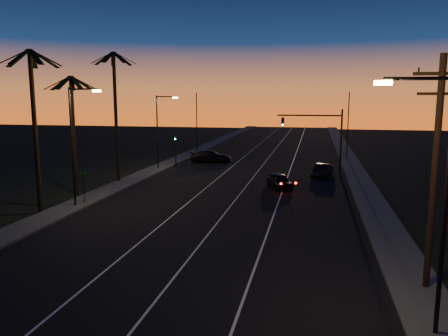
% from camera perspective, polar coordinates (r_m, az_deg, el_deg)
% --- Properties ---
extents(road, '(20.00, 170.00, 0.01)m').
position_cam_1_polar(road, '(40.69, 2.12, -2.50)').
color(road, black).
rests_on(road, ground).
extents(sidewalk_left, '(2.40, 170.00, 0.16)m').
position_cam_1_polar(sidewalk_left, '(43.92, -12.45, -1.75)').
color(sidewalk_left, '#343431').
rests_on(sidewalk_left, ground).
extents(sidewalk_right, '(2.40, 170.00, 0.16)m').
position_cam_1_polar(sidewalk_right, '(40.38, 18.01, -2.94)').
color(sidewalk_right, '#343431').
rests_on(sidewalk_right, ground).
extents(lane_stripe_left, '(0.12, 160.00, 0.01)m').
position_cam_1_polar(lane_stripe_left, '(41.28, -1.99, -2.32)').
color(lane_stripe_left, silver).
rests_on(lane_stripe_left, road).
extents(lane_stripe_mid, '(0.12, 160.00, 0.01)m').
position_cam_1_polar(lane_stripe_mid, '(40.61, 2.81, -2.51)').
color(lane_stripe_mid, silver).
rests_on(lane_stripe_mid, road).
extents(lane_stripe_right, '(0.12, 160.00, 0.01)m').
position_cam_1_polar(lane_stripe_right, '(40.22, 7.75, -2.70)').
color(lane_stripe_right, silver).
rests_on(lane_stripe_right, road).
extents(palm_near, '(4.25, 4.16, 11.53)m').
position_cam_1_polar(palm_near, '(33.42, -23.58, 6.42)').
color(palm_near, black).
rests_on(palm_near, ground).
extents(palm_mid, '(4.25, 4.16, 10.03)m').
position_cam_1_polar(palm_mid, '(38.81, -19.12, 5.74)').
color(palm_mid, black).
rests_on(palm_mid, ground).
extents(palm_far, '(4.25, 4.16, 12.53)m').
position_cam_1_polar(palm_far, '(43.58, -14.00, 8.08)').
color(palm_far, black).
rests_on(palm_far, ground).
extents(streetlight_left_near, '(2.55, 0.26, 9.00)m').
position_cam_1_polar(streetlight_left_near, '(34.17, -18.85, 3.79)').
color(streetlight_left_near, black).
rests_on(streetlight_left_near, ground).
extents(streetlight_left_far, '(2.55, 0.26, 8.50)m').
position_cam_1_polar(streetlight_left_far, '(50.47, -8.38, 5.47)').
color(streetlight_left_far, black).
rests_on(streetlight_left_far, ground).
extents(streetlight_right_near, '(2.55, 0.26, 9.00)m').
position_cam_1_polar(streetlight_right_near, '(16.07, 26.12, -2.24)').
color(streetlight_right_near, black).
rests_on(streetlight_right_near, ground).
extents(street_sign, '(0.70, 0.06, 2.60)m').
position_cam_1_polar(street_sign, '(35.58, -17.87, -1.94)').
color(street_sign, black).
rests_on(street_sign, ground).
extents(utility_pole, '(2.20, 0.28, 10.00)m').
position_cam_1_polar(utility_pole, '(20.12, 25.84, -0.11)').
color(utility_pole, black).
rests_on(utility_pole, ground).
extents(signal_mast, '(7.10, 0.41, 7.00)m').
position_cam_1_polar(signal_mast, '(49.40, 12.35, 4.95)').
color(signal_mast, black).
rests_on(signal_mast, ground).
extents(signal_post, '(0.28, 0.37, 4.20)m').
position_cam_1_polar(signal_post, '(52.13, -6.35, 3.23)').
color(signal_post, black).
rests_on(signal_post, ground).
extents(far_pole_left, '(0.14, 0.14, 9.00)m').
position_cam_1_polar(far_pole_left, '(66.77, -3.59, 5.95)').
color(far_pole_left, black).
rests_on(far_pole_left, ground).
extents(far_pole_right, '(0.14, 0.14, 9.00)m').
position_cam_1_polar(far_pole_right, '(61.55, 15.88, 5.35)').
color(far_pole_right, black).
rests_on(far_pole_right, ground).
extents(lead_car, '(3.14, 4.62, 1.34)m').
position_cam_1_polar(lead_car, '(40.43, 7.28, -1.67)').
color(lead_car, black).
rests_on(lead_car, road).
extents(right_car, '(2.44, 4.34, 1.35)m').
position_cam_1_polar(right_car, '(46.67, 12.68, -0.36)').
color(right_car, black).
rests_on(right_car, road).
extents(cross_car, '(5.68, 3.30, 1.55)m').
position_cam_1_polar(cross_car, '(56.04, -1.73, 1.53)').
color(cross_car, black).
rests_on(cross_car, road).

